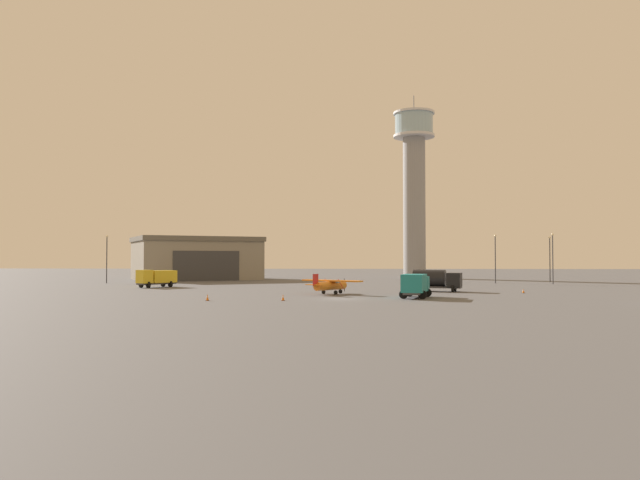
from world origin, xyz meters
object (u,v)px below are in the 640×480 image
airplane_orange (330,285)px  light_post_north (550,255)px  truck_box_yellow (157,277)px  light_post_east (107,255)px  control_tower (414,178)px  light_post_centre (495,254)px  traffic_cone_near_right (283,298)px  truck_box_teal (415,284)px  traffic_cone_mid_apron (207,297)px  traffic_cone_near_left (523,291)px  truck_fuel_tanker_black (436,279)px  light_post_west (553,254)px

airplane_orange → light_post_north: size_ratio=0.91×
truck_box_yellow → light_post_east: size_ratio=0.71×
light_post_east → light_post_north: (84.32, 11.74, -0.00)m
control_tower → light_post_centre: size_ratio=4.79×
traffic_cone_near_right → truck_box_teal: bearing=20.4°
traffic_cone_mid_apron → light_post_north: bearing=46.3°
airplane_orange → light_post_centre: (28.95, 36.05, 4.11)m
control_tower → traffic_cone_near_left: control_tower is taller
truck_box_yellow → light_post_centre: 60.70m
light_post_north → traffic_cone_mid_apron: size_ratio=12.41×
airplane_orange → light_post_east: light_post_east is taller
light_post_north → traffic_cone_near_left: size_ratio=16.52×
truck_fuel_tanker_black → truck_box_teal: (-4.23, -14.23, -0.11)m
truck_box_teal → light_post_north: size_ratio=0.79×
light_post_north → traffic_cone_near_right: 72.38m
light_post_centre → truck_fuel_tanker_black: bearing=-116.8°
traffic_cone_mid_apron → traffic_cone_near_left: bearing=24.3°
truck_fuel_tanker_black → light_post_north: light_post_north is taller
truck_fuel_tanker_black → traffic_cone_near_right: 27.55m
control_tower → light_post_north: bearing=-42.5°
truck_box_teal → traffic_cone_near_left: 19.07m
light_post_centre → light_post_east: bearing=-176.8°
light_post_west → traffic_cone_near_left: light_post_west is taller
truck_box_teal → truck_box_yellow: 45.33m
light_post_east → truck_fuel_tanker_black: bearing=-22.9°
truck_fuel_tanker_black → light_post_east: (-57.69, 24.35, 3.62)m
airplane_orange → truck_box_yellow: bearing=94.6°
truck_box_yellow → light_post_east: light_post_east is taller
truck_box_teal → light_post_east: size_ratio=0.79×
control_tower → light_post_east: bearing=-150.4°
airplane_orange → traffic_cone_mid_apron: size_ratio=11.32×
light_post_centre → traffic_cone_mid_apron: light_post_centre is taller
truck_fuel_tanker_black → light_post_centre: 32.07m
truck_box_teal → light_post_west: (28.21, 39.98, 3.83)m
truck_fuel_tanker_black → light_post_north: (26.63, 36.08, 3.62)m
airplane_orange → light_post_east: bearing=88.5°
light_post_west → light_post_east: 81.68m
truck_box_yellow → light_post_centre: (57.44, 19.25, 3.77)m
truck_box_yellow → light_post_east: 21.41m
control_tower → light_post_west: (21.73, -32.70, -18.15)m
traffic_cone_near_right → traffic_cone_mid_apron: 8.27m
control_tower → traffic_cone_near_right: control_tower is taller
control_tower → truck_fuel_tanker_black: 62.45m
light_post_west → traffic_cone_near_right: 62.91m
light_post_centre → light_post_west: bearing=-15.5°
truck_box_yellow → traffic_cone_near_right: bearing=76.7°
truck_box_teal → light_post_centre: 46.69m
control_tower → truck_box_teal: control_tower is taller
control_tower → traffic_cone_near_right: (-21.39, -78.22, -23.21)m
control_tower → light_post_west: bearing=-56.4°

